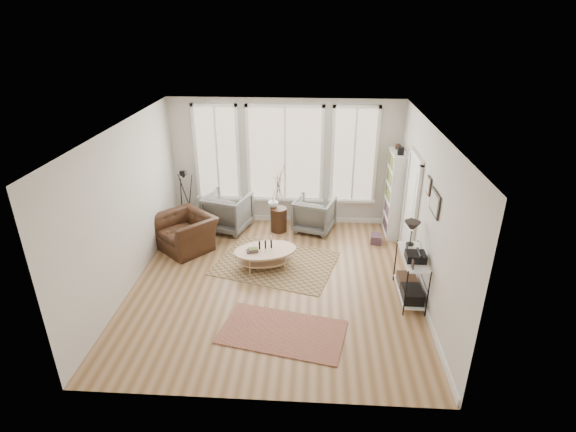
# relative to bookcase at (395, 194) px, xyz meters

# --- Properties ---
(room) EXTENTS (5.50, 5.54, 2.90)m
(room) POSITION_rel_bookcase_xyz_m (-2.42, -2.20, 0.47)
(room) COLOR #A87F57
(room) RESTS_ON ground
(bay_window) EXTENTS (4.14, 0.12, 2.24)m
(bay_window) POSITION_rel_bookcase_xyz_m (-2.44, 0.49, 0.65)
(bay_window) COLOR #CEA988
(bay_window) RESTS_ON ground
(door) EXTENTS (0.09, 1.06, 2.22)m
(door) POSITION_rel_bookcase_xyz_m (0.13, -1.08, 0.17)
(door) COLOR white
(door) RESTS_ON ground
(bookcase) EXTENTS (0.31, 0.85, 2.06)m
(bookcase) POSITION_rel_bookcase_xyz_m (0.00, 0.00, 0.00)
(bookcase) COLOR white
(bookcase) RESTS_ON ground
(low_shelf) EXTENTS (0.38, 1.08, 1.30)m
(low_shelf) POSITION_rel_bookcase_xyz_m (-0.06, -2.52, -0.44)
(low_shelf) COLOR white
(low_shelf) RESTS_ON ground
(wall_art) EXTENTS (0.04, 0.88, 0.44)m
(wall_art) POSITION_rel_bookcase_xyz_m (0.14, -2.49, 0.92)
(wall_art) COLOR black
(wall_art) RESTS_ON ground
(rug_main) EXTENTS (2.63, 2.23, 0.01)m
(rug_main) POSITION_rel_bookcase_xyz_m (-2.48, -1.52, -0.95)
(rug_main) COLOR brown
(rug_main) RESTS_ON ground
(rug_runner) EXTENTS (2.10, 1.44, 0.01)m
(rug_runner) POSITION_rel_bookcase_xyz_m (-2.20, -3.62, -0.94)
(rug_runner) COLOR maroon
(rug_runner) RESTS_ON ground
(coffee_table) EXTENTS (1.39, 1.10, 0.56)m
(coffee_table) POSITION_rel_bookcase_xyz_m (-2.68, -1.66, -0.65)
(coffee_table) COLOR tan
(coffee_table) RESTS_ON ground
(armchair_left) EXTENTS (1.14, 1.16, 0.86)m
(armchair_left) POSITION_rel_bookcase_xyz_m (-3.71, -0.02, -0.53)
(armchair_left) COLOR slate
(armchair_left) RESTS_ON ground
(armchair_right) EXTENTS (1.05, 1.06, 0.78)m
(armchair_right) POSITION_rel_bookcase_xyz_m (-1.74, 0.05, -0.57)
(armchair_right) COLOR slate
(armchair_right) RESTS_ON ground
(side_table) EXTENTS (0.37, 0.37, 1.56)m
(side_table) POSITION_rel_bookcase_xyz_m (-2.55, -0.05, -0.20)
(side_table) COLOR #381F12
(side_table) RESTS_ON ground
(vase) EXTENTS (0.28, 0.28, 0.24)m
(vase) POSITION_rel_bookcase_xyz_m (-2.67, 0.03, -0.28)
(vase) COLOR silver
(vase) RESTS_ON side_table
(accent_chair) EXTENTS (1.50, 1.49, 0.74)m
(accent_chair) POSITION_rel_bookcase_xyz_m (-4.44, -0.98, -0.59)
(accent_chair) COLOR #381F12
(accent_chair) RESTS_ON ground
(tripod_camera) EXTENTS (0.48, 0.48, 1.37)m
(tripod_camera) POSITION_rel_bookcase_xyz_m (-4.66, 0.01, -0.32)
(tripod_camera) COLOR black
(tripod_camera) RESTS_ON ground
(book_stack_near) EXTENTS (0.27, 0.32, 0.19)m
(book_stack_near) POSITION_rel_bookcase_xyz_m (-0.39, -0.50, -0.86)
(book_stack_near) COLOR maroon
(book_stack_near) RESTS_ON ground
(book_stack_far) EXTENTS (0.21, 0.24, 0.14)m
(book_stack_far) POSITION_rel_bookcase_xyz_m (-0.39, -0.47, -0.89)
(book_stack_far) COLOR maroon
(book_stack_far) RESTS_ON ground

